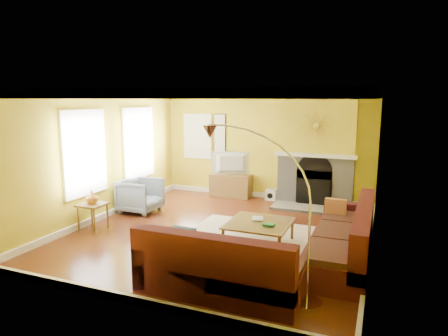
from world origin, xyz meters
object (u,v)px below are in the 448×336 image
at_px(coffee_table, 259,233).
at_px(media_console, 231,185).
at_px(armchair, 140,195).
at_px(side_table, 93,217).
at_px(sectional_sofa, 273,232).
at_px(arc_lamp, 262,215).

bearing_deg(coffee_table, media_console, 118.76).
bearing_deg(coffee_table, armchair, 162.16).
distance_m(armchair, side_table, 1.45).
xyz_separation_m(coffee_table, media_console, (-1.73, 3.16, 0.08)).
relative_size(coffee_table, side_table, 2.04).
distance_m(sectional_sofa, side_table, 3.69).
xyz_separation_m(side_table, arc_lamp, (3.87, -1.38, 0.85)).
bearing_deg(arc_lamp, sectional_sofa, 97.78).
bearing_deg(sectional_sofa, side_table, 178.79).
xyz_separation_m(media_console, arc_lamp, (2.30, -4.96, 0.82)).
height_order(media_console, side_table, media_console).
xyz_separation_m(sectional_sofa, arc_lamp, (0.18, -1.30, 0.67)).
height_order(sectional_sofa, armchair, sectional_sofa).
distance_m(sectional_sofa, coffee_table, 0.68).
bearing_deg(arc_lamp, media_console, 114.89).
relative_size(armchair, side_table, 1.58).
bearing_deg(media_console, side_table, -113.61).
bearing_deg(side_table, coffee_table, 7.31).
xyz_separation_m(media_console, side_table, (-1.56, -3.58, -0.03)).
bearing_deg(arc_lamp, armchair, 142.82).
relative_size(sectional_sofa, arc_lamp, 1.62).
bearing_deg(side_table, armchair, 83.78).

